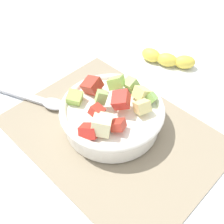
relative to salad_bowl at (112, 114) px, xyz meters
name	(u,v)px	position (x,y,z in m)	size (l,w,h in m)	color
ground_plane	(113,133)	(0.02, -0.01, -0.04)	(2.40, 2.40, 0.00)	silver
placemat	(113,133)	(0.02, -0.01, -0.04)	(0.44, 0.32, 0.01)	gray
salad_bowl	(112,114)	(0.00, 0.00, 0.00)	(0.22, 0.22, 0.10)	white
serving_spoon	(37,99)	(-0.18, -0.07, -0.03)	(0.21, 0.11, 0.01)	#B7B7BC
banana_whole	(167,59)	(-0.05, 0.26, -0.02)	(0.15, 0.09, 0.04)	yellow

